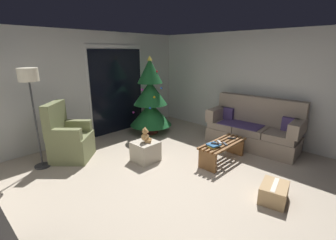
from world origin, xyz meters
name	(u,v)px	position (x,y,z in m)	size (l,w,h in m)	color
ground_plane	(182,185)	(0.00, 0.00, 0.00)	(7.00, 7.00, 0.00)	#B2A38E
wall_back	(83,87)	(0.00, 3.06, 1.25)	(5.72, 0.12, 2.50)	beige
wall_right	(265,88)	(2.86, 0.00, 1.25)	(0.12, 6.00, 2.50)	beige
patio_door_frame	(117,90)	(0.88, 2.99, 1.10)	(1.60, 0.02, 2.20)	silver
patio_door_glass	(118,92)	(0.88, 2.97, 1.05)	(1.50, 0.02, 2.10)	black
couch	(253,129)	(2.32, -0.06, 0.40)	(0.90, 1.99, 1.08)	gray
coffee_table	(223,149)	(1.17, 0.00, 0.26)	(1.10, 0.40, 0.39)	brown
remote_black	(232,138)	(1.46, -0.02, 0.40)	(0.04, 0.16, 0.02)	black
remote_graphite	(225,144)	(1.11, -0.08, 0.40)	(0.04, 0.16, 0.02)	#333338
remote_silver	(219,142)	(1.11, 0.05, 0.40)	(0.04, 0.16, 0.02)	#ADADB2
book_stack	(214,145)	(0.87, 0.00, 0.42)	(0.26, 0.23, 0.05)	#B79333
cell_phone	(215,144)	(0.89, -0.01, 0.45)	(0.07, 0.14, 0.01)	black
christmas_tree	(150,100)	(1.34, 2.23, 0.87)	(1.06, 1.06, 1.95)	#4C1E19
armchair	(69,139)	(-0.81, 2.21, 0.40)	(0.97, 0.97, 1.13)	olive
floor_lamp	(30,85)	(-1.32, 2.25, 1.51)	(0.32, 0.32, 1.78)	#2D2D30
ottoman	(145,151)	(0.17, 1.08, 0.19)	(0.44, 0.44, 0.38)	#B2A893
teddy_bear_honey	(146,136)	(0.18, 1.07, 0.51)	(0.21, 0.22, 0.29)	tan
cardboard_box_taped_mid_floor	(274,192)	(0.60, -1.20, 0.12)	(0.53, 0.43, 0.25)	tan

